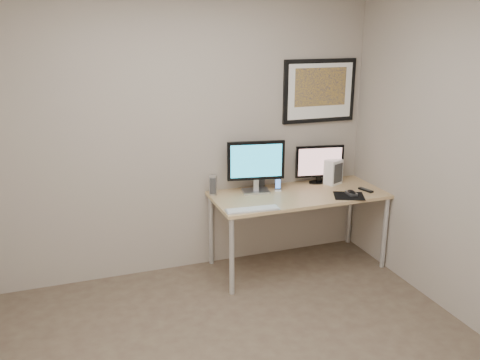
{
  "coord_description": "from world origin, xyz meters",
  "views": [
    {
      "loc": [
        -1.0,
        -2.67,
        2.23
      ],
      "look_at": [
        0.34,
        1.1,
        1.0
      ],
      "focal_mm": 38.0,
      "sensor_mm": 36.0,
      "label": 1
    }
  ],
  "objects": [
    {
      "name": "framed_art",
      "position": [
        1.35,
        1.68,
        1.62
      ],
      "size": [
        0.75,
        0.04,
        0.6
      ],
      "color": "black",
      "rests_on": "room"
    },
    {
      "name": "monitor_tv",
      "position": [
        1.33,
        1.58,
        0.93
      ],
      "size": [
        0.48,
        0.14,
        0.38
      ],
      "rotation": [
        0.0,
        0.0,
        -0.17
      ],
      "color": "black",
      "rests_on": "desk"
    },
    {
      "name": "phone_dock",
      "position": [
        0.85,
        1.48,
        0.8
      ],
      "size": [
        0.08,
        0.08,
        0.13
      ],
      "primitive_type": "cube",
      "rotation": [
        0.0,
        0.0,
        -0.3
      ],
      "color": "black",
      "rests_on": "desk"
    },
    {
      "name": "speaker_right",
      "position": [
        0.74,
        1.65,
        0.82
      ],
      "size": [
        0.08,
        0.08,
        0.18
      ],
      "primitive_type": "cylinder",
      "rotation": [
        0.0,
        0.0,
        -0.08
      ],
      "color": "#B8B8BD",
      "rests_on": "desk"
    },
    {
      "name": "keyboard",
      "position": [
        0.44,
        1.08,
        0.74
      ],
      "size": [
        0.46,
        0.16,
        0.02
      ],
      "primitive_type": "cube",
      "rotation": [
        0.0,
        0.0,
        -0.08
      ],
      "color": "silver",
      "rests_on": "desk"
    },
    {
      "name": "room",
      "position": [
        0.0,
        0.45,
        1.64
      ],
      "size": [
        3.6,
        3.6,
        3.6
      ],
      "color": "white",
      "rests_on": "ground"
    },
    {
      "name": "mouse",
      "position": [
        1.44,
        1.15,
        0.75
      ],
      "size": [
        0.08,
        0.12,
        0.04
      ],
      "primitive_type": "ellipsoid",
      "rotation": [
        0.0,
        0.0,
        -0.09
      ],
      "color": "black",
      "rests_on": "mousepad"
    },
    {
      "name": "monitor_large",
      "position": [
        0.64,
        1.52,
        1.0
      ],
      "size": [
        0.53,
        0.21,
        0.49
      ],
      "rotation": [
        0.0,
        0.0,
        -0.17
      ],
      "color": "#B8B8BD",
      "rests_on": "desk"
    },
    {
      "name": "remote",
      "position": [
        1.63,
        1.21,
        0.74
      ],
      "size": [
        0.08,
        0.16,
        0.02
      ],
      "primitive_type": "cube",
      "rotation": [
        0.0,
        0.0,
        0.26
      ],
      "color": "black",
      "rests_on": "desk"
    },
    {
      "name": "mousepad",
      "position": [
        1.4,
        1.13,
        0.73
      ],
      "size": [
        0.34,
        0.33,
        0.0
      ],
      "primitive_type": "cube",
      "rotation": [
        0.0,
        0.0,
        -0.42
      ],
      "color": "black",
      "rests_on": "desk"
    },
    {
      "name": "fan_unit",
      "position": [
        1.45,
        1.51,
        0.85
      ],
      "size": [
        0.19,
        0.17,
        0.24
      ],
      "primitive_type": "cube",
      "rotation": [
        0.0,
        0.0,
        0.41
      ],
      "color": "white",
      "rests_on": "desk"
    },
    {
      "name": "desk",
      "position": [
        1.0,
        1.35,
        0.66
      ],
      "size": [
        1.6,
        0.7,
        0.73
      ],
      "color": "#9A714A",
      "rests_on": "floor"
    },
    {
      "name": "speaker_left",
      "position": [
        0.25,
        1.59,
        0.82
      ],
      "size": [
        0.09,
        0.09,
        0.18
      ],
      "primitive_type": "cylinder",
      "rotation": [
        0.0,
        0.0,
        -0.32
      ],
      "color": "#B8B8BD",
      "rests_on": "desk"
    }
  ]
}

